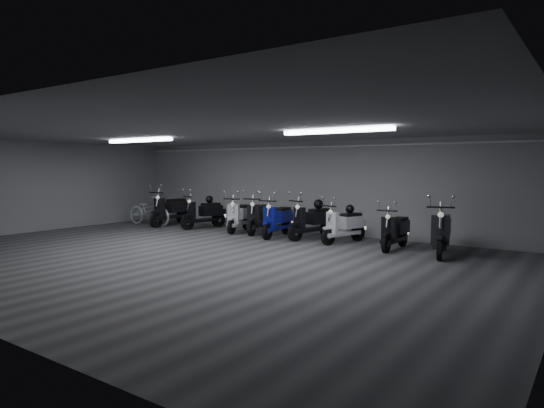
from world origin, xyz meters
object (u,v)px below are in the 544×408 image
Objects in this scene: scooter_3 at (259,211)px; bicycle at (149,207)px; scooter_6 at (344,220)px; scooter_9 at (442,224)px; scooter_1 at (203,208)px; scooter_4 at (277,214)px; helmet_0 at (209,199)px; scooter_5 at (312,215)px; helmet_1 at (318,204)px; helmet_2 at (350,209)px; scooter_2 at (239,211)px; scooter_0 at (170,205)px; scooter_7 at (395,225)px.

scooter_3 is 4.38m from bicycle.
scooter_9 reaches higher than scooter_6.
bicycle is at bearing -155.24° from scooter_1.
scooter_4 is 3.06m from helmet_0.
helmet_0 is at bearing 162.08° from scooter_3.
scooter_1 is at bearing -163.69° from scooter_6.
scooter_5 is at bearing -167.94° from scooter_6.
scooter_6 is 0.88× the size of bicycle.
helmet_1 is at bearing 157.25° from scooter_9.
scooter_9 is 3.63m from helmet_1.
scooter_6 is at bearing -107.31° from helmet_2.
scooter_2 is 6.29m from scooter_9.
scooter_9 is at bearing 10.50° from scooter_6.
scooter_5 is (2.63, -0.05, 0.02)m from scooter_2.
scooter_0 is 1.09× the size of scooter_1.
scooter_7 is 8.77m from bicycle.
scooter_7 is 1.15m from scooter_9.
scooter_6 reaches higher than bicycle.
scooter_1 is 1.06× the size of scooter_6.
scooter_3 reaches higher than scooter_4.
scooter_5 is 3.66m from scooter_9.
scooter_6 is 2.63m from scooter_9.
scooter_2 is 0.72m from scooter_3.
scooter_3 is 2.14m from helmet_0.
scooter_5 reaches higher than scooter_3.
helmet_0 is at bearing 175.66° from scooter_7.
scooter_4 is 5.25m from bicycle.
bicycle is (-0.70, -0.30, -0.11)m from scooter_0.
scooter_6 is at bearing 13.37° from scooter_1.
scooter_7 is 6.56m from helmet_0.
helmet_1 is (4.17, 0.25, 0.31)m from scooter_1.
scooter_5 is (5.57, 0.10, -0.05)m from scooter_0.
scooter_4 reaches higher than scooter_2.
scooter_7 reaches higher than helmet_2.
scooter_7 is at bearing -20.22° from scooter_3.
helmet_2 is (3.01, 0.01, 0.22)m from scooter_3.
scooter_1 is 6.60m from scooter_7.
scooter_0 is 1.17× the size of scooter_7.
scooter_9 is 2.61m from helmet_2.
scooter_5 is at bearing -173.20° from helmet_2.
scooter_4 is (0.90, -0.34, -0.00)m from scooter_3.
scooter_2 is at bearing 170.89° from scooter_3.
scooter_6 is (2.94, -0.22, -0.04)m from scooter_3.
bicycle reaches higher than helmet_1.
scooter_4 is 2.15m from helmet_2.
helmet_0 is (-3.02, 0.45, 0.28)m from scooter_4.
scooter_2 is at bearing 176.46° from scooter_7.
scooter_1 is 1.08× the size of scooter_7.
scooter_4 reaches higher than scooter_6.
scooter_5 is 7.47× the size of helmet_0.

